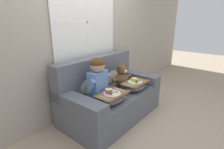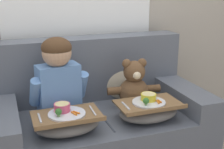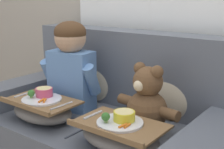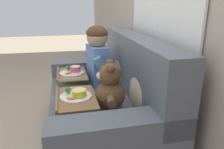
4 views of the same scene
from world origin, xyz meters
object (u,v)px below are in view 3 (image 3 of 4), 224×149
(throw_pillow_behind_teddy, at_px, (167,91))
(lap_tray_teddy, at_px, (120,134))
(throw_pillow_behind_child, at_px, (95,77))
(teddy_bear, at_px, (147,103))
(couch, at_px, (111,129))
(lap_tray_child, at_px, (42,109))
(child_figure, at_px, (71,62))

(throw_pillow_behind_teddy, relative_size, lap_tray_teddy, 0.84)
(throw_pillow_behind_child, relative_size, throw_pillow_behind_teddy, 0.98)
(throw_pillow_behind_child, relative_size, teddy_bear, 0.88)
(couch, distance_m, throw_pillow_behind_teddy, 0.45)
(throw_pillow_behind_child, height_order, lap_tray_child, throw_pillow_behind_child)
(child_figure, relative_size, lap_tray_child, 1.33)
(teddy_bear, height_order, lap_tray_teddy, teddy_bear)
(couch, height_order, lap_tray_teddy, couch)
(teddy_bear, relative_size, lap_tray_teddy, 0.94)
(couch, distance_m, lap_tray_teddy, 0.47)
(lap_tray_teddy, bearing_deg, couch, 133.35)
(throw_pillow_behind_teddy, bearing_deg, child_figure, -157.53)
(throw_pillow_behind_teddy, bearing_deg, lap_tray_teddy, -90.00)
(throw_pillow_behind_teddy, height_order, lap_tray_child, throw_pillow_behind_teddy)
(teddy_bear, bearing_deg, throw_pillow_behind_child, 157.15)
(teddy_bear, distance_m, lap_tray_child, 0.66)
(child_figure, xyz_separation_m, lap_tray_teddy, (0.59, -0.27, -0.26))
(child_figure, bearing_deg, teddy_bear, -0.42)
(throw_pillow_behind_teddy, relative_size, child_figure, 0.64)
(child_figure, distance_m, lap_tray_teddy, 0.70)
(couch, relative_size, throw_pillow_behind_teddy, 4.24)
(throw_pillow_behind_child, relative_size, child_figure, 0.63)
(teddy_bear, relative_size, lap_tray_child, 0.95)
(couch, bearing_deg, child_figure, -170.67)
(lap_tray_teddy, bearing_deg, child_figure, 155.89)
(child_figure, xyz_separation_m, lap_tray_child, (-0.00, -0.27, -0.25))
(lap_tray_child, bearing_deg, teddy_bear, 23.68)
(couch, relative_size, lap_tray_teddy, 3.56)
(couch, bearing_deg, throw_pillow_behind_teddy, 33.53)
(couch, height_order, throw_pillow_behind_teddy, couch)
(child_figure, relative_size, teddy_bear, 1.40)
(throw_pillow_behind_child, distance_m, lap_tray_child, 0.52)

